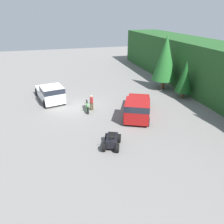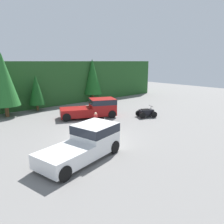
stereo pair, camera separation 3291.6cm
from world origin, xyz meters
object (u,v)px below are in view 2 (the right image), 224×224
Objects in this scene: pickup_truck_second at (86,142)px; dirt_bike at (99,126)px; pickup_truck_red at (94,108)px; rider_person at (96,121)px; quad_atv at (146,113)px.

dirt_bike is (3.60, 3.46, -0.54)m from pickup_truck_second.
pickup_truck_red is 4.73m from rider_person.
pickup_truck_second is at bearing -104.60° from pickup_truck_red.
pickup_truck_red is at bearing 48.26° from rider_person.
dirt_bike is 0.99× the size of quad_atv.
pickup_truck_second is at bearing -131.23° from dirt_bike.
quad_atv is (6.90, 0.66, -0.01)m from dirt_bike.
pickup_truck_red is 3.82× the size of rider_person.
pickup_truck_second is 11.29m from quad_atv.
pickup_truck_red is 5.15m from dirt_bike.
dirt_bike is (-2.74, -4.33, -0.54)m from pickup_truck_red.
dirt_bike is at bearing -101.55° from rider_person.
dirt_bike is at bearing 30.93° from pickup_truck_second.
rider_person is (0.04, 0.45, 0.40)m from dirt_bike.
rider_person is (3.64, 3.91, -0.14)m from pickup_truck_second.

